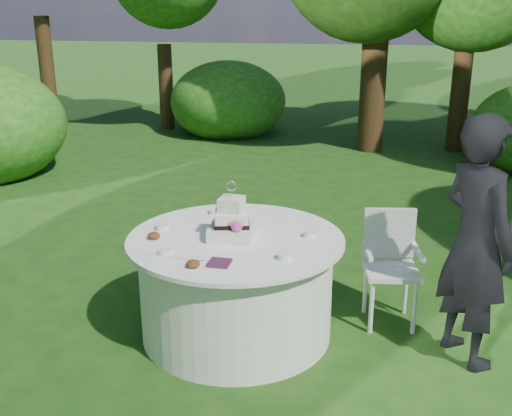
# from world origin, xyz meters

# --- Properties ---
(ground) EXTENTS (80.00, 80.00, 0.00)m
(ground) POSITION_xyz_m (0.00, 0.00, 0.00)
(ground) COLOR #143D10
(ground) RESTS_ON ground
(napkins) EXTENTS (0.14, 0.14, 0.02)m
(napkins) POSITION_xyz_m (0.03, -0.49, 0.78)
(napkins) COLOR #451D35
(napkins) RESTS_ON table
(feather_plume) EXTENTS (0.48, 0.07, 0.01)m
(feather_plume) POSITION_xyz_m (-0.25, -0.44, 0.78)
(feather_plume) COLOR silver
(feather_plume) RESTS_ON table
(guest) EXTENTS (0.69, 0.75, 1.72)m
(guest) POSITION_xyz_m (1.63, 0.06, 0.86)
(guest) COLOR black
(guest) RESTS_ON ground
(table) EXTENTS (1.56, 1.56, 0.77)m
(table) POSITION_xyz_m (0.00, 0.00, 0.39)
(table) COLOR silver
(table) RESTS_ON ground
(cake) EXTENTS (0.32, 0.32, 0.42)m
(cake) POSITION_xyz_m (-0.02, -0.02, 0.88)
(cake) COLOR beige
(cake) RESTS_ON table
(chair) EXTENTS (0.47, 0.47, 0.88)m
(chair) POSITION_xyz_m (1.09, 0.48, 0.52)
(chair) COLOR silver
(chair) RESTS_ON ground
(votives) EXTENTS (1.19, 0.98, 0.04)m
(votives) POSITION_xyz_m (-0.06, -0.02, 0.79)
(votives) COLOR white
(votives) RESTS_ON table
(petal_cups) EXTENTS (0.52, 0.50, 0.05)m
(petal_cups) POSITION_xyz_m (-0.34, -0.37, 0.79)
(petal_cups) COLOR #562D16
(petal_cups) RESTS_ON table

